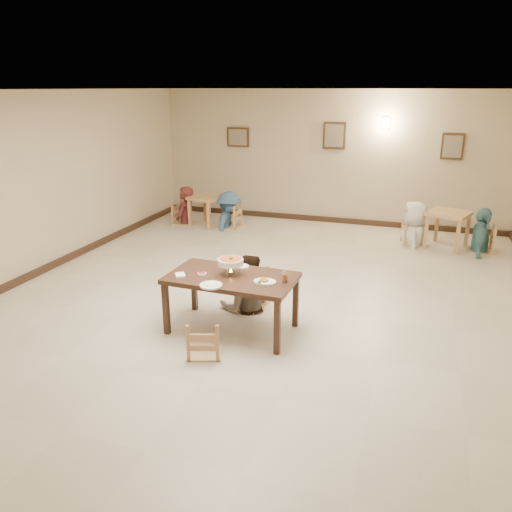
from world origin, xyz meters
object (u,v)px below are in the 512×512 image
(chair_near, at_px, (204,321))
(bg_table_right, at_px, (448,219))
(bg_diner_a, at_px, (184,187))
(main_diner, at_px, (246,255))
(main_table, at_px, (232,282))
(bg_diner_d, at_px, (485,208))
(drink_glass, at_px, (285,277))
(bg_chair_ll, at_px, (185,203))
(bg_chair_rr, at_px, (482,226))
(bg_chair_rl, at_px, (415,222))
(bg_chair_lr, at_px, (229,205))
(bg_table_left, at_px, (207,202))
(bg_diner_b, at_px, (228,192))
(chair_far, at_px, (248,271))
(curry_warmer, at_px, (231,262))
(bg_diner_c, at_px, (417,202))

(chair_near, bearing_deg, bg_table_right, -136.99)
(bg_diner_a, bearing_deg, main_diner, 34.19)
(main_table, xyz_separation_m, bg_diner_d, (3.37, 4.58, 0.19))
(main_diner, xyz_separation_m, drink_glass, (0.75, -0.70, 0.01))
(bg_chair_ll, bearing_deg, main_table, -142.29)
(drink_glass, bearing_deg, bg_chair_rr, 59.69)
(bg_chair_ll, xyz_separation_m, bg_chair_rl, (5.09, 0.01, -0.04))
(drink_glass, relative_size, bg_chair_lr, 0.14)
(bg_chair_rl, bearing_deg, bg_chair_rr, -106.56)
(bg_table_left, bearing_deg, bg_chair_rr, -1.30)
(chair_near, bearing_deg, main_table, -116.33)
(bg_chair_lr, distance_m, bg_chair_rr, 5.25)
(main_table, bearing_deg, bg_diner_b, 113.78)
(bg_table_right, bearing_deg, main_diner, -125.41)
(chair_far, bearing_deg, curry_warmer, -73.80)
(chair_near, distance_m, bg_chair_ll, 6.08)
(bg_diner_a, xyz_separation_m, bg_diner_c, (5.09, 0.01, 0.00))
(drink_glass, bearing_deg, curry_warmer, 177.34)
(bg_chair_rl, bearing_deg, chair_near, 145.53)
(main_diner, height_order, bg_chair_ll, main_diner)
(curry_warmer, bearing_deg, bg_diner_c, 65.00)
(bg_diner_b, bearing_deg, bg_chair_rr, -97.60)
(bg_diner_b, height_order, bg_diner_d, bg_diner_d)
(chair_far, xyz_separation_m, bg_chair_lr, (-1.82, 3.90, -0.02))
(bg_chair_lr, xyz_separation_m, bg_diner_c, (4.02, -0.02, 0.37))
(bg_table_left, relative_size, bg_table_right, 0.90)
(drink_glass, bearing_deg, main_diner, 137.01)
(bg_chair_rl, bearing_deg, bg_diner_b, 77.75)
(bg_table_right, distance_m, bg_chair_ll, 5.71)
(bg_diner_d, bearing_deg, chair_near, 151.63)
(curry_warmer, height_order, bg_chair_rr, curry_warmer)
(main_diner, xyz_separation_m, bg_diner_b, (-1.83, 4.00, 0.01))
(main_diner, distance_m, bg_diner_d, 5.17)
(main_diner, bearing_deg, curry_warmer, 70.76)
(bg_table_right, height_order, bg_chair_ll, bg_chair_ll)
(drink_glass, xyz_separation_m, bg_table_right, (2.06, 4.64, -0.23))
(curry_warmer, relative_size, bg_diner_d, 0.21)
(main_table, relative_size, drink_glass, 11.69)
(main_table, distance_m, curry_warmer, 0.26)
(bg_diner_d, bearing_deg, bg_chair_ll, 94.14)
(curry_warmer, distance_m, bg_chair_rr, 5.68)
(bg_chair_rr, bearing_deg, bg_chair_rl, -94.12)
(bg_chair_ll, bearing_deg, bg_chair_rr, -85.40)
(drink_glass, height_order, bg_table_left, drink_glass)
(main_table, bearing_deg, bg_chair_rr, 55.64)
(main_table, distance_m, bg_chair_lr, 5.07)
(bg_table_left, bearing_deg, bg_table_right, -0.70)
(bg_diner_a, bearing_deg, chair_near, 26.08)
(chair_far, bearing_deg, bg_chair_lr, 128.32)
(bg_diner_a, relative_size, bg_diner_c, 0.99)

